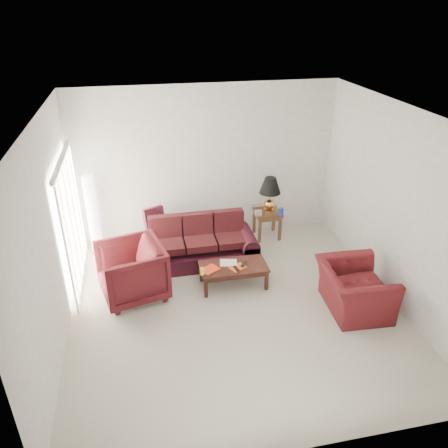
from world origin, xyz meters
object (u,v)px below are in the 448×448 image
end_table (267,224)px  armchair_left (132,271)px  sofa (200,242)px  coffee_table (233,275)px  armchair_right (354,289)px  floor_lamp (93,215)px

end_table → armchair_left: (-2.69, -1.47, 0.18)m
sofa → end_table: size_ratio=3.68×
end_table → coffee_table: (-1.04, -1.53, -0.08)m
sofa → coffee_table: sofa is taller
armchair_right → armchair_left: bearing=76.0°
sofa → floor_lamp: floor_lamp is taller
sofa → coffee_table: 0.96m
sofa → armchair_left: size_ratio=2.04×
armchair_left → armchair_right: armchair_left is taller
armchair_right → coffee_table: bearing=63.1°
sofa → armchair_right: bearing=-39.2°
armchair_right → coffee_table: 1.94m
armchair_right → coffee_table: size_ratio=1.00×
coffee_table → end_table: bearing=43.5°
floor_lamp → armchair_left: size_ratio=1.56×
end_table → armchair_right: bearing=-75.8°
armchair_left → armchair_right: size_ratio=0.91×
armchair_left → end_table: bearing=105.2°
armchair_right → sofa: bearing=52.9°
sofa → armchair_right: size_ratio=1.85×
sofa → armchair_left: armchair_left is taller
end_table → coffee_table: bearing=-124.1°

